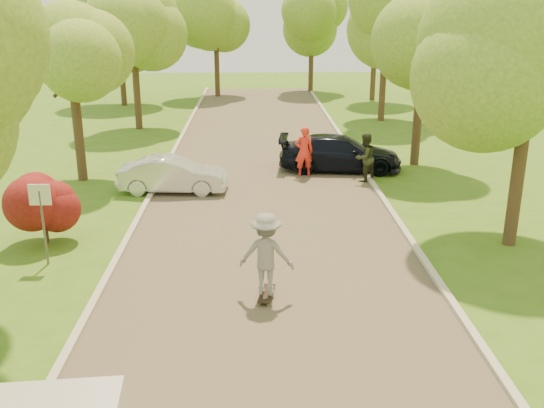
{
  "coord_description": "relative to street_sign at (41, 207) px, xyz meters",
  "views": [
    {
      "loc": [
        -0.4,
        -10.7,
        6.48
      ],
      "look_at": [
        0.08,
        4.88,
        1.3
      ],
      "focal_mm": 40.0,
      "sensor_mm": 36.0,
      "label": 1
    }
  ],
  "objects": [
    {
      "name": "ground",
      "position": [
        5.8,
        -4.0,
        -1.56
      ],
      "size": [
        100.0,
        100.0,
        0.0
      ],
      "primitive_type": "plane",
      "color": "#396418",
      "rests_on": "ground"
    },
    {
      "name": "road",
      "position": [
        5.8,
        4.0,
        -1.56
      ],
      "size": [
        8.0,
        60.0,
        0.01
      ],
      "primitive_type": "cube",
      "color": "#4C4438",
      "rests_on": "ground"
    },
    {
      "name": "curb_left",
      "position": [
        1.75,
        4.0,
        -1.5
      ],
      "size": [
        0.18,
        60.0,
        0.12
      ],
      "primitive_type": "cube",
      "color": "#B2AD9E",
      "rests_on": "ground"
    },
    {
      "name": "curb_right",
      "position": [
        9.85,
        4.0,
        -1.5
      ],
      "size": [
        0.18,
        60.0,
        0.12
      ],
      "primitive_type": "cube",
      "color": "#B2AD9E",
      "rests_on": "ground"
    },
    {
      "name": "street_sign",
      "position": [
        0.0,
        0.0,
        0.0
      ],
      "size": [
        0.55,
        0.06,
        2.17
      ],
      "color": "#59595E",
      "rests_on": "ground"
    },
    {
      "name": "red_shrub",
      "position": [
        -0.5,
        1.5,
        -0.47
      ],
      "size": [
        1.7,
        1.7,
        1.95
      ],
      "color": "#382619",
      "rests_on": "ground"
    },
    {
      "name": "tree_l_midb",
      "position": [
        -1.01,
        8.0,
        3.02
      ],
      "size": [
        4.3,
        4.2,
        6.62
      ],
      "color": "#382619",
      "rests_on": "ground"
    },
    {
      "name": "tree_l_far",
      "position": [
        -0.59,
        18.0,
        3.9
      ],
      "size": [
        4.92,
        4.8,
        7.79
      ],
      "color": "#382619",
      "rests_on": "ground"
    },
    {
      "name": "tree_r_mida",
      "position": [
        12.82,
        1.0,
        3.97
      ],
      "size": [
        5.13,
        5.0,
        7.95
      ],
      "color": "#382619",
      "rests_on": "ground"
    },
    {
      "name": "tree_r_midb",
      "position": [
        12.4,
        10.0,
        3.32
      ],
      "size": [
        4.51,
        4.4,
        7.01
      ],
      "color": "#382619",
      "rests_on": "ground"
    },
    {
      "name": "tree_r_far",
      "position": [
        13.03,
        20.0,
        4.27
      ],
      "size": [
        5.33,
        5.2,
        8.34
      ],
      "color": "#382619",
      "rests_on": "ground"
    },
    {
      "name": "tree_bg_a",
      "position": [
        -2.98,
        26.0,
        3.75
      ],
      "size": [
        5.12,
        5.0,
        7.72
      ],
      "color": "#382619",
      "rests_on": "ground"
    },
    {
      "name": "tree_bg_b",
      "position": [
        14.02,
        28.0,
        3.97
      ],
      "size": [
        5.12,
        5.0,
        7.95
      ],
      "color": "#382619",
      "rests_on": "ground"
    },
    {
      "name": "tree_bg_c",
      "position": [
        3.01,
        30.0,
        3.46
      ],
      "size": [
        4.92,
        4.8,
        7.33
      ],
      "color": "#382619",
      "rests_on": "ground"
    },
    {
      "name": "tree_bg_d",
      "position": [
        10.02,
        32.0,
        3.75
      ],
      "size": [
        5.12,
        5.0,
        7.72
      ],
      "color": "#382619",
      "rests_on": "ground"
    },
    {
      "name": "silver_sedan",
      "position": [
        2.5,
        6.31,
        -0.93
      ],
      "size": [
        3.93,
        1.56,
        1.27
      ],
      "primitive_type": "imported",
      "rotation": [
        0.0,
        0.0,
        1.52
      ],
      "color": "silver",
      "rests_on": "ground"
    },
    {
      "name": "dark_sedan",
      "position": [
        8.89,
        9.1,
        -0.85
      ],
      "size": [
        5.11,
        2.51,
        1.43
      ],
      "primitive_type": "imported",
      "rotation": [
        0.0,
        0.0,
        1.47
      ],
      "color": "black",
      "rests_on": "ground"
    },
    {
      "name": "longboard",
      "position": [
        5.66,
        -2.1,
        -1.46
      ],
      "size": [
        0.46,
        1.03,
        0.12
      ],
      "rotation": [
        0.0,
        0.0,
        2.96
      ],
      "color": "black",
      "rests_on": "ground"
    },
    {
      "name": "skateboarder",
      "position": [
        5.66,
        -2.1,
        -0.47
      ],
      "size": [
        1.37,
        0.94,
        1.94
      ],
      "primitive_type": "imported",
      "rotation": [
        0.0,
        0.0,
        2.96
      ],
      "color": "gray",
      "rests_on": "longboard"
    },
    {
      "name": "person_striped",
      "position": [
        7.36,
        8.25,
        -0.58
      ],
      "size": [
        0.77,
        0.56,
        1.98
      ],
      "primitive_type": "imported",
      "rotation": [
        0.0,
        0.0,
        3.27
      ],
      "color": "red",
      "rests_on": "ground"
    },
    {
      "name": "person_olive",
      "position": [
        9.6,
        7.46,
        -0.64
      ],
      "size": [
        1.14,
        1.11,
        1.85
      ],
      "primitive_type": "imported",
      "rotation": [
        0.0,
        0.0,
        3.81
      ],
      "color": "#272D1B",
      "rests_on": "ground"
    }
  ]
}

